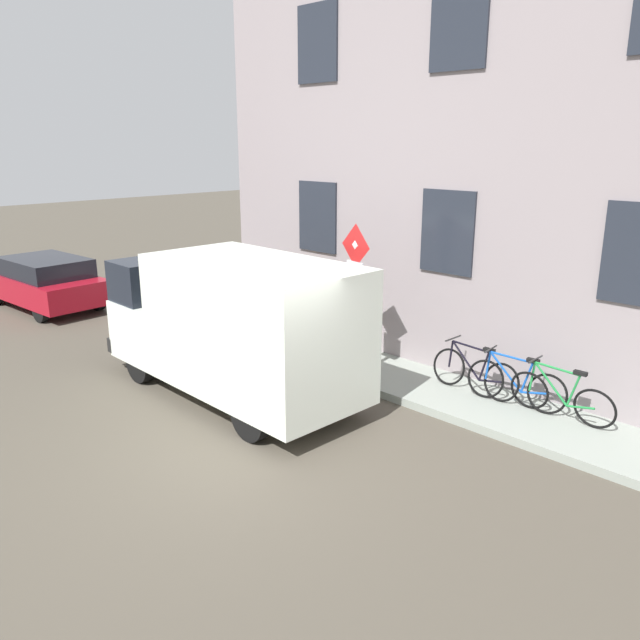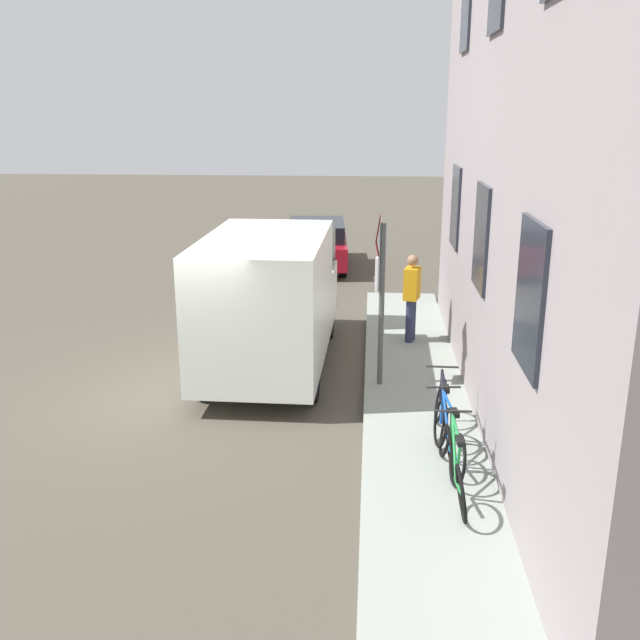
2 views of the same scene
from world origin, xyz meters
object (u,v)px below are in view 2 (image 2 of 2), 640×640
pedestrian (412,295)px  bicycle_black (443,413)px  delivery_van (271,295)px  sign_post_stacked (380,276)px  bicycle_blue (449,438)px  bicycle_green (455,467)px  parked_hatchback (316,243)px

pedestrian → bicycle_black: bearing=-71.3°
delivery_van → pedestrian: 2.85m
sign_post_stacked → bicycle_black: 2.62m
sign_post_stacked → delivery_van: size_ratio=0.51×
pedestrian → delivery_van: bearing=-139.1°
bicycle_black → bicycle_blue: bearing=-179.0°
bicycle_green → pedestrian: size_ratio=1.00×
parked_hatchback → bicycle_green: bearing=-172.3°
parked_hatchback → pedestrian: pedestrian is taller
bicycle_blue → pedestrian: bearing=-3.3°
parked_hatchback → bicycle_black: bearing=-170.8°
sign_post_stacked → bicycle_black: (0.89, -1.98, -1.46)m
sign_post_stacked → bicycle_black: bearing=-65.8°
parked_hatchback → bicycle_blue: parked_hatchback is taller
sign_post_stacked → bicycle_green: (0.89, -3.53, -1.46)m
parked_hatchback → bicycle_blue: 12.61m
pedestrian → sign_post_stacked: bearing=-90.2°
pedestrian → bicycle_blue: bearing=-71.8°
bicycle_green → sign_post_stacked: bearing=13.5°
bicycle_blue → bicycle_black: (0.00, 0.77, 0.00)m
bicycle_green → bicycle_blue: (-0.00, 0.77, 0.00)m
parked_hatchback → sign_post_stacked: bearing=-173.3°
bicycle_black → pedestrian: bearing=4.2°
sign_post_stacked → bicycle_green: 3.92m
pedestrian → parked_hatchback: bearing=124.0°
bicycle_black → bicycle_green: bearing=-178.9°
delivery_van → parked_hatchback: size_ratio=1.31×
bicycle_green → pedestrian: pedestrian is taller
delivery_van → bicycle_blue: delivery_van is taller
delivery_van → bicycle_green: (2.80, -4.65, -0.82)m
parked_hatchback → bicycle_blue: (2.65, -12.32, -0.22)m
delivery_van → parked_hatchback: bearing=-0.0°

